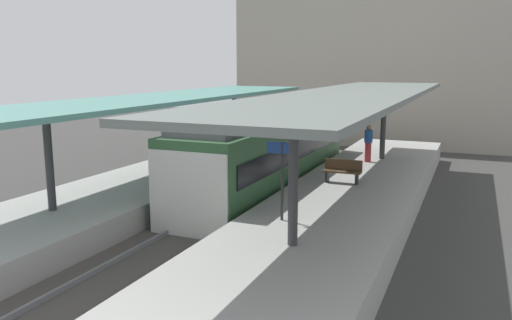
% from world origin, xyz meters
% --- Properties ---
extents(ground_plane, '(80.00, 80.00, 0.00)m').
position_xyz_m(ground_plane, '(0.00, 0.00, 0.00)').
color(ground_plane, '#383835').
extents(platform_left, '(4.40, 28.00, 1.00)m').
position_xyz_m(platform_left, '(-3.80, 0.00, 0.50)').
color(platform_left, '#9E9E99').
rests_on(platform_left, ground_plane).
extents(platform_right, '(4.40, 28.00, 1.00)m').
position_xyz_m(platform_right, '(3.80, 0.00, 0.50)').
color(platform_right, '#9E9E99').
rests_on(platform_right, ground_plane).
extents(track_ballast, '(3.20, 28.00, 0.20)m').
position_xyz_m(track_ballast, '(0.00, 0.00, 0.10)').
color(track_ballast, '#4C4742').
rests_on(track_ballast, ground_plane).
extents(rail_near_side, '(0.08, 28.00, 0.14)m').
position_xyz_m(rail_near_side, '(-0.72, 0.00, 0.27)').
color(rail_near_side, slate).
rests_on(rail_near_side, track_ballast).
extents(rail_far_side, '(0.08, 28.00, 0.14)m').
position_xyz_m(rail_far_side, '(0.72, 0.00, 0.27)').
color(rail_far_side, slate).
rests_on(rail_far_side, track_ballast).
extents(commuter_train, '(2.78, 12.93, 3.10)m').
position_xyz_m(commuter_train, '(0.00, 3.01, 1.73)').
color(commuter_train, '#2D5633').
rests_on(commuter_train, track_ballast).
extents(canopy_left, '(4.18, 21.00, 3.06)m').
position_xyz_m(canopy_left, '(-3.80, 1.40, 3.95)').
color(canopy_left, '#333335').
rests_on(canopy_left, platform_left).
extents(canopy_right, '(4.18, 21.00, 3.38)m').
position_xyz_m(canopy_right, '(3.80, 1.40, 4.25)').
color(canopy_right, '#333335').
rests_on(canopy_right, platform_right).
extents(platform_bench, '(1.40, 0.41, 0.86)m').
position_xyz_m(platform_bench, '(3.30, 2.10, 1.46)').
color(platform_bench, black).
rests_on(platform_bench, platform_right).
extents(platform_sign, '(0.90, 0.08, 2.21)m').
position_xyz_m(platform_sign, '(2.86, -3.11, 2.62)').
color(platform_sign, '#262628').
rests_on(platform_sign, platform_right).
extents(passenger_near_bench, '(0.36, 0.36, 1.66)m').
position_xyz_m(passenger_near_bench, '(3.35, 6.66, 1.86)').
color(passenger_near_bench, maroon).
rests_on(passenger_near_bench, platform_right).
extents(station_building_backdrop, '(18.00, 6.00, 11.00)m').
position_xyz_m(station_building_backdrop, '(0.95, 20.00, 5.50)').
color(station_building_backdrop, '#A89E8E').
rests_on(station_building_backdrop, ground_plane).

